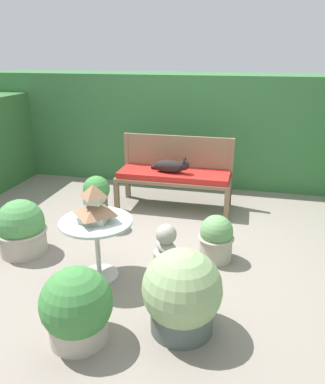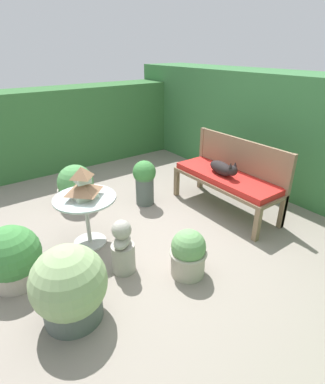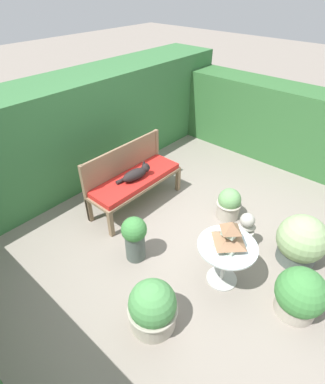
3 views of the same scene
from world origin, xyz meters
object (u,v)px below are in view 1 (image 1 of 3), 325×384
patio_table (97,233)px  potted_plant_bench_left (22,229)px  potted_plant_table_near (216,238)px  potted_plant_path_edge (77,308)px  cat (172,166)px  potted_plant_patio_mid (182,294)px  potted_plant_table_far (97,198)px  garden_bust (166,255)px  pagoda_birdhouse (95,205)px  garden_bench (174,177)px

patio_table → potted_plant_bench_left: size_ratio=1.13×
potted_plant_table_near → potted_plant_path_edge: 1.58m
cat → potted_plant_table_near: size_ratio=1.12×
patio_table → potted_plant_bench_left: potted_plant_bench_left is taller
potted_plant_patio_mid → potted_plant_table_far: size_ratio=1.05×
potted_plant_bench_left → potted_plant_table_near: bearing=9.3°
garden_bust → potted_plant_table_near: garden_bust is taller
patio_table → pagoda_birdhouse: size_ratio=1.92×
garden_bench → pagoda_birdhouse: (-0.34, -1.75, 0.28)m
garden_bust → potted_plant_path_edge: bearing=-70.6°
potted_plant_patio_mid → potted_plant_table_far: potted_plant_patio_mid is taller
pagoda_birdhouse → potted_plant_table_far: pagoda_birdhouse is taller
potted_plant_bench_left → patio_table: bearing=-14.3°
pagoda_birdhouse → potted_plant_table_far: (-0.42, 1.00, -0.36)m
pagoda_birdhouse → potted_plant_table_far: size_ratio=0.54×
potted_plant_table_far → potted_plant_table_near: size_ratio=1.32×
potted_plant_patio_mid → potted_plant_table_near: (0.14, 1.07, -0.08)m
pagoda_birdhouse → garden_bust: (0.61, 0.08, -0.45)m
pagoda_birdhouse → potted_plant_table_near: 1.25m
pagoda_birdhouse → garden_bust: size_ratio=0.61×
garden_bust → potted_plant_table_far: bearing=-175.2°
potted_plant_patio_mid → garden_bench: bearing=103.2°
potted_plant_table_near → potted_plant_bench_left: (-1.94, -0.32, 0.03)m
garden_bench → potted_plant_patio_mid: size_ratio=2.28×
pagoda_birdhouse → potted_plant_bench_left: (-0.93, 0.24, -0.44)m
garden_bench → pagoda_birdhouse: bearing=-100.9°
cat → potted_plant_path_edge: size_ratio=0.93×
potted_plant_table_far → potted_plant_table_near: bearing=-17.4°
potted_plant_table_near → garden_bust: bearing=-130.3°
garden_bench → patio_table: 1.78m
garden_bust → potted_plant_bench_left: potted_plant_bench_left is taller
patio_table → pagoda_birdhouse: (0.00, 0.00, 0.26)m
garden_bench → potted_plant_table_near: 1.39m
potted_plant_table_far → patio_table: bearing=-67.2°
potted_plant_table_near → garden_bench: bearing=119.5°
patio_table → potted_plant_path_edge: size_ratio=1.14×
potted_plant_table_far → potted_plant_bench_left: (-0.50, -0.76, -0.09)m
garden_bust → potted_plant_table_near: size_ratio=1.18×
potted_plant_table_far → cat: bearing=43.7°
cat → pagoda_birdhouse: pagoda_birdhouse is taller
potted_plant_bench_left → pagoda_birdhouse: bearing=-14.3°
cat → potted_plant_table_far: 1.04m
garden_bench → potted_plant_bench_left: (-1.26, -1.51, -0.16)m
garden_bust → potted_plant_patio_mid: potted_plant_patio_mid is taller
garden_bust → potted_plant_bench_left: 1.55m
potted_plant_patio_mid → cat: bearing=104.0°
potted_plant_patio_mid → potted_plant_path_edge: potted_plant_patio_mid is taller
patio_table → garden_bust: (0.61, 0.08, -0.19)m
garden_bust → potted_plant_patio_mid: 0.65m
garden_bench → cat: 0.17m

